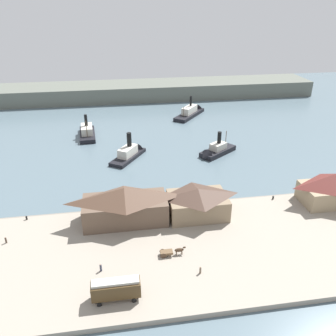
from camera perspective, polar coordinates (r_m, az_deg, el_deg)
ground_plane at (r=98.80m, az=4.01°, el=-4.96°), size 320.00×320.00×0.00m
quay_promenade at (r=81.02m, az=7.52°, el=-12.52°), size 110.00×36.00×1.20m
seawall_edge at (r=95.56m, az=4.50°, el=-5.80°), size 110.00×0.80×1.00m
ferry_shed_central_terminal at (r=85.63m, az=-6.97°, el=-5.85°), size 20.43×9.69×9.14m
ferry_shed_east_terminal at (r=88.08m, az=4.80°, el=-5.45°), size 14.65×10.30×7.34m
ferry_shed_west_terminal at (r=102.40m, az=25.18°, el=-2.90°), size 16.52×9.63×8.46m
street_tram at (r=67.38m, az=-8.41°, el=-18.66°), size 8.78×2.92×4.34m
horse_cart at (r=76.75m, az=0.55°, el=-13.33°), size 5.56×1.58×1.87m
pedestrian_walking_west at (r=87.85m, az=-24.72°, el=-10.54°), size 0.40×0.40×1.60m
pedestrian_standing_center at (r=73.00m, az=5.25°, el=-16.12°), size 0.41×0.41×1.64m
pedestrian_near_west_shed at (r=74.37m, az=-10.81°, el=-15.55°), size 0.44×0.44×1.77m
mooring_post_center_east at (r=99.99m, az=16.62°, el=-4.61°), size 0.44×0.44×0.90m
mooring_post_west at (r=94.33m, az=-21.88°, el=-7.49°), size 0.44×0.44×0.90m
ferry_approaching_east at (r=147.03m, az=-12.93°, el=5.84°), size 6.95×18.56×10.74m
ferry_mid_harbor at (r=125.71m, az=7.57°, el=2.68°), size 15.87×13.54×9.70m
ferry_moored_east at (r=124.22m, az=-6.01°, el=2.55°), size 14.08×17.58×10.79m
ferry_approaching_west at (r=169.20m, az=3.87°, el=9.06°), size 18.55×21.42×11.18m
far_headland at (r=198.93m, az=-3.07°, el=12.43°), size 180.00×24.00×8.00m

